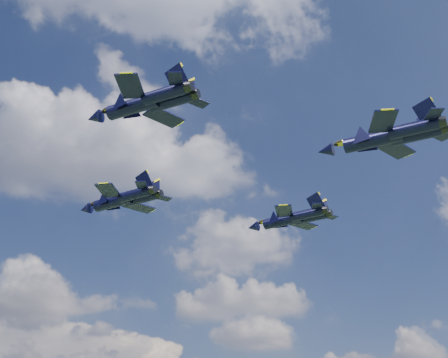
% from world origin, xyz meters
% --- Properties ---
extents(jet_lead, '(16.09, 13.67, 4.09)m').
position_xyz_m(jet_lead, '(-20.65, 10.72, 58.71)').
color(jet_lead, black).
extents(jet_left, '(14.75, 11.44, 3.65)m').
position_xyz_m(jet_left, '(-16.50, -20.12, 57.31)').
color(jet_left, black).
extents(jet_right, '(15.45, 13.64, 3.98)m').
position_xyz_m(jet_right, '(8.33, 14.76, 58.39)').
color(jet_right, black).
extents(jet_slot, '(16.50, 13.06, 4.10)m').
position_xyz_m(jet_slot, '(13.47, -15.31, 57.68)').
color(jet_slot, black).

